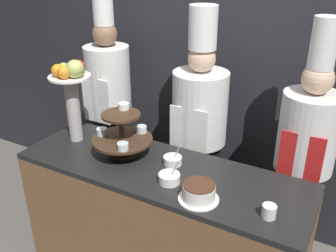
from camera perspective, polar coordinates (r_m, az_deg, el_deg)
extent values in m
cube|color=#232328|center=(2.92, 7.98, 10.68)|extent=(10.00, 0.06, 2.80)
cube|color=brown|center=(2.61, -1.10, -15.15)|extent=(1.86, 0.61, 0.86)
cube|color=black|center=(2.35, -1.19, -6.83)|extent=(1.86, 0.61, 0.03)
cylinder|color=#3D2819|center=(2.50, -6.85, -4.20)|extent=(0.18, 0.18, 0.02)
cylinder|color=#3D2819|center=(2.44, -7.01, -1.34)|extent=(0.04, 0.04, 0.30)
cylinder|color=#3D2819|center=(2.45, -6.97, -2.07)|extent=(0.40, 0.40, 0.02)
cylinder|color=#3D2819|center=(2.38, -7.19, 1.67)|extent=(0.25, 0.25, 0.02)
cylinder|color=silver|center=(2.51, -4.07, -0.48)|extent=(0.07, 0.07, 0.04)
cylinder|color=green|center=(2.51, -4.06, -0.62)|extent=(0.06, 0.06, 0.03)
cylinder|color=silver|center=(2.51, -10.05, -0.84)|extent=(0.07, 0.07, 0.04)
cylinder|color=beige|center=(2.51, -10.03, -0.98)|extent=(0.06, 0.06, 0.03)
cylinder|color=silver|center=(2.30, -6.90, -3.10)|extent=(0.07, 0.07, 0.04)
cylinder|color=gold|center=(2.31, -6.89, -3.25)|extent=(0.06, 0.06, 0.03)
cylinder|color=white|center=(2.44, -6.78, 3.03)|extent=(0.07, 0.07, 0.04)
cylinder|color=#B2ADA8|center=(2.67, -14.22, 2.45)|extent=(0.09, 0.09, 0.46)
cylinder|color=white|center=(2.59, -14.77, 7.28)|extent=(0.28, 0.28, 0.01)
sphere|color=#ADC160|center=(2.52, -14.01, 8.43)|extent=(0.12, 0.12, 0.12)
sphere|color=red|center=(2.60, -13.51, 8.76)|extent=(0.09, 0.09, 0.09)
sphere|color=#84B742|center=(2.64, -15.62, 8.51)|extent=(0.07, 0.07, 0.07)
sphere|color=orange|center=(2.57, -16.46, 8.11)|extent=(0.08, 0.08, 0.08)
sphere|color=orange|center=(2.52, -15.61, 7.87)|extent=(0.09, 0.09, 0.09)
cylinder|color=white|center=(2.08, 4.67, -11.00)|extent=(0.23, 0.23, 0.01)
cylinder|color=white|center=(2.05, 4.71, -9.97)|extent=(0.18, 0.18, 0.08)
cylinder|color=#472819|center=(2.03, 4.76, -8.94)|extent=(0.18, 0.18, 0.01)
cylinder|color=white|center=(2.00, 15.14, -12.45)|extent=(0.07, 0.07, 0.07)
cylinder|color=white|center=(2.20, 0.19, -7.95)|extent=(0.13, 0.13, 0.06)
cylinder|color=#BCBCC1|center=(2.14, 1.02, -6.57)|extent=(0.05, 0.01, 0.11)
cylinder|color=white|center=(2.37, 0.70, -5.26)|extent=(0.12, 0.12, 0.05)
cylinder|color=#BCBCC1|center=(2.32, 1.42, -3.94)|extent=(0.05, 0.01, 0.11)
cube|color=black|center=(3.34, -8.27, -5.12)|extent=(0.27, 0.15, 0.89)
cylinder|color=silver|center=(3.04, -9.11, 6.78)|extent=(0.35, 0.35, 0.56)
cube|color=white|center=(2.96, -10.94, 3.78)|extent=(0.25, 0.01, 0.36)
sphere|color=#846047|center=(2.95, -9.62, 13.69)|extent=(0.19, 0.19, 0.19)
cylinder|color=white|center=(2.92, -9.92, 17.61)|extent=(0.15, 0.15, 0.28)
cube|color=black|center=(3.00, 4.39, -9.38)|extent=(0.30, 0.16, 0.84)
cylinder|color=silver|center=(2.68, 4.87, 2.77)|extent=(0.39, 0.39, 0.53)
cube|color=white|center=(2.56, 3.05, -0.82)|extent=(0.28, 0.01, 0.34)
sphere|color=#DBB28E|center=(2.56, 5.17, 10.22)|extent=(0.19, 0.19, 0.19)
cylinder|color=white|center=(2.52, 5.35, 14.71)|extent=(0.19, 0.19, 0.29)
cube|color=#28282D|center=(2.85, 18.51, -13.17)|extent=(0.28, 0.15, 0.83)
cylinder|color=silver|center=(2.50, 20.59, -0.96)|extent=(0.37, 0.37, 0.52)
cube|color=red|center=(2.39, 19.49, -4.81)|extent=(0.26, 0.01, 0.33)
sphere|color=#DBB28E|center=(2.38, 21.87, 6.69)|extent=(0.19, 0.19, 0.19)
cylinder|color=white|center=(2.33, 22.71, 11.58)|extent=(0.15, 0.15, 0.30)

